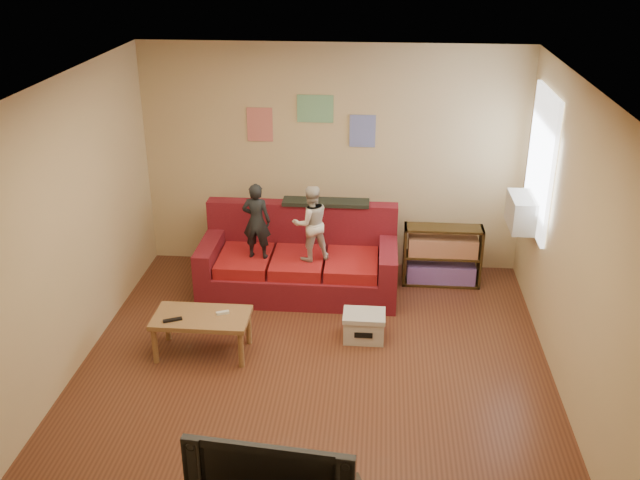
# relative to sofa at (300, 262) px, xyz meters

# --- Properties ---
(room_shell) EXTENTS (4.52, 5.02, 2.72)m
(room_shell) POSITION_rel_sofa_xyz_m (0.32, -1.77, 1.02)
(room_shell) COLOR brown
(room_shell) RESTS_ON ground
(sofa) EXTENTS (2.22, 1.02, 0.98)m
(sofa) POSITION_rel_sofa_xyz_m (0.00, 0.00, 0.00)
(sofa) COLOR maroon
(sofa) RESTS_ON ground
(child_a) EXTENTS (0.33, 0.24, 0.87)m
(child_a) POSITION_rel_sofa_xyz_m (-0.45, -0.18, 0.57)
(child_a) COLOR black
(child_a) RESTS_ON sofa
(child_b) EXTENTS (0.51, 0.46, 0.86)m
(child_b) POSITION_rel_sofa_xyz_m (0.15, -0.18, 0.57)
(child_b) COLOR beige
(child_b) RESTS_ON sofa
(coffee_table) EXTENTS (0.93, 0.51, 0.42)m
(coffee_table) POSITION_rel_sofa_xyz_m (-0.80, -1.45, 0.03)
(coffee_table) COLOR olive
(coffee_table) RESTS_ON ground
(remote) EXTENTS (0.18, 0.12, 0.02)m
(remote) POSITION_rel_sofa_xyz_m (-1.05, -1.57, 0.10)
(remote) COLOR black
(remote) RESTS_ON coffee_table
(game_controller) EXTENTS (0.13, 0.08, 0.03)m
(game_controller) POSITION_rel_sofa_xyz_m (-0.60, -1.40, 0.10)
(game_controller) COLOR silver
(game_controller) RESTS_ON coffee_table
(bookshelf) EXTENTS (0.90, 0.27, 0.72)m
(bookshelf) POSITION_rel_sofa_xyz_m (1.64, 0.26, -0.01)
(bookshelf) COLOR #33240E
(bookshelf) RESTS_ON ground
(window) EXTENTS (0.04, 1.08, 1.48)m
(window) POSITION_rel_sofa_xyz_m (2.54, -0.12, 1.31)
(window) COLOR white
(window) RESTS_ON room_shell
(ac_unit) EXTENTS (0.28, 0.55, 0.35)m
(ac_unit) POSITION_rel_sofa_xyz_m (2.42, -0.12, 0.75)
(ac_unit) COLOR #B7B2A3
(ac_unit) RESTS_ON window
(artwork_left) EXTENTS (0.30, 0.01, 0.40)m
(artwork_left) POSITION_rel_sofa_xyz_m (-0.53, 0.72, 1.42)
(artwork_left) COLOR #D87266
(artwork_left) RESTS_ON room_shell
(artwork_center) EXTENTS (0.42, 0.01, 0.32)m
(artwork_center) POSITION_rel_sofa_xyz_m (0.12, 0.72, 1.62)
(artwork_center) COLOR #72B27F
(artwork_center) RESTS_ON room_shell
(artwork_right) EXTENTS (0.30, 0.01, 0.38)m
(artwork_right) POSITION_rel_sofa_xyz_m (0.67, 0.72, 1.37)
(artwork_right) COLOR #727FCC
(artwork_right) RESTS_ON room_shell
(file_box) EXTENTS (0.43, 0.32, 0.29)m
(file_box) POSITION_rel_sofa_xyz_m (0.77, -1.06, -0.18)
(file_box) COLOR beige
(file_box) RESTS_ON ground
(television) EXTENTS (1.07, 0.24, 0.61)m
(television) POSITION_rel_sofa_xyz_m (0.28, -3.94, 0.45)
(television) COLOR black
(television) RESTS_ON tv_stand
(tissue) EXTENTS (0.13, 0.13, 0.11)m
(tissue) POSITION_rel_sofa_xyz_m (0.72, -0.65, -0.27)
(tissue) COLOR silver
(tissue) RESTS_ON ground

